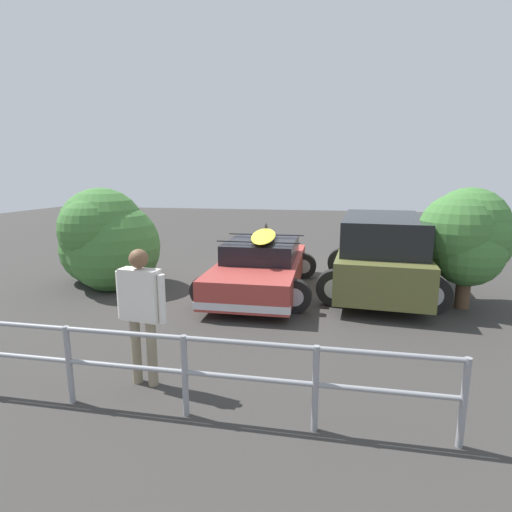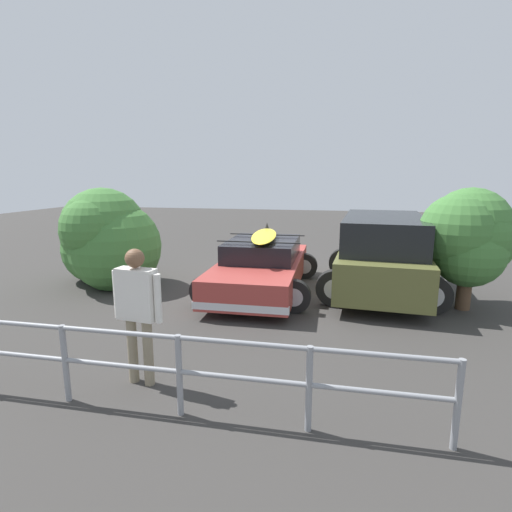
% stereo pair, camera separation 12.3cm
% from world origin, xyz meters
% --- Properties ---
extents(ground_plane, '(44.00, 44.00, 0.02)m').
position_xyz_m(ground_plane, '(0.00, 0.00, -0.01)').
color(ground_plane, '#383533').
rests_on(ground_plane, ground).
extents(sedan_car, '(2.49, 4.40, 1.46)m').
position_xyz_m(sedan_car, '(0.23, 0.64, 0.58)').
color(sedan_car, '#9E3833').
rests_on(sedan_car, ground).
extents(suv_car, '(2.80, 4.50, 1.76)m').
position_xyz_m(suv_car, '(-2.48, 0.23, 0.91)').
color(suv_car, brown).
rests_on(suv_car, ground).
extents(person_bystander, '(0.68, 0.27, 1.77)m').
position_xyz_m(person_bystander, '(0.94, 5.15, 1.06)').
color(person_bystander, gray).
rests_on(person_bystander, ground).
extents(railing_fence, '(7.20, 0.07, 0.95)m').
position_xyz_m(railing_fence, '(0.89, 5.71, 0.63)').
color(railing_fence, gray).
rests_on(railing_fence, ground).
extents(bush_near_left, '(2.74, 2.54, 2.48)m').
position_xyz_m(bush_near_left, '(3.95, 0.93, 1.13)').
color(bush_near_left, brown).
rests_on(bush_near_left, ground).
extents(bush_near_right, '(1.84, 1.73, 2.42)m').
position_xyz_m(bush_near_right, '(-4.01, 1.00, 1.44)').
color(bush_near_right, brown).
rests_on(bush_near_right, ground).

